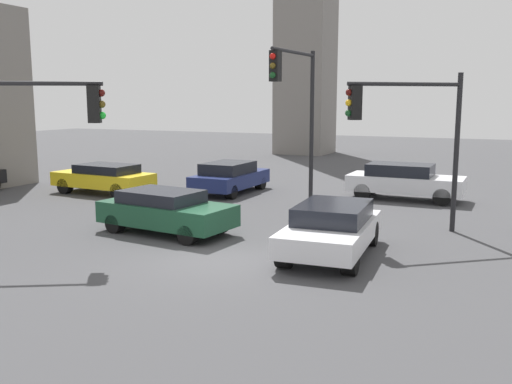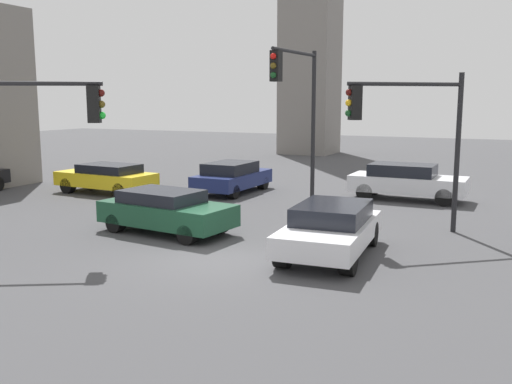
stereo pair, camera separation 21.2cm
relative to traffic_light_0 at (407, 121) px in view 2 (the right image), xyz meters
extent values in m
plane|color=#424244|center=(-4.02, -4.86, -3.50)|extent=(106.51, 106.51, 0.00)
cylinder|color=black|center=(1.38, 1.10, -1.02)|extent=(0.16, 0.16, 4.97)
cylinder|color=black|center=(-0.07, -0.06, 1.11)|extent=(2.97, 2.41, 0.12)
cube|color=black|center=(-1.32, -1.06, 0.56)|extent=(0.45, 0.45, 1.00)
sphere|color=#4C0F0C|center=(-1.48, -1.18, 0.86)|extent=(0.20, 0.20, 0.20)
sphere|color=yellow|center=(-1.48, -1.18, 0.56)|extent=(0.20, 0.20, 0.20)
sphere|color=#14471E|center=(-1.48, -1.18, 0.26)|extent=(0.20, 0.20, 0.20)
cylinder|color=black|center=(-4.08, 3.04, -0.52)|extent=(0.16, 0.16, 5.96)
cylinder|color=black|center=(-4.19, 1.34, 2.29)|extent=(0.33, 3.40, 0.12)
cube|color=black|center=(-4.28, -0.10, 1.74)|extent=(0.34, 0.34, 1.00)
sphere|color=red|center=(-4.29, -0.30, 2.04)|extent=(0.20, 0.20, 0.20)
sphere|color=#594714|center=(-4.29, -0.30, 1.74)|extent=(0.20, 0.20, 0.20)
sphere|color=#14471E|center=(-4.29, -0.30, 1.44)|extent=(0.20, 0.20, 0.20)
cylinder|color=black|center=(-8.80, -6.21, 1.07)|extent=(3.41, 2.01, 0.12)
cube|color=black|center=(-7.34, -5.38, 0.52)|extent=(0.44, 0.44, 1.00)
sphere|color=#4C0F0C|center=(-7.16, -5.28, 0.82)|extent=(0.20, 0.20, 0.20)
sphere|color=#594714|center=(-7.16, -5.28, 0.52)|extent=(0.20, 0.20, 0.20)
sphere|color=green|center=(-7.16, -5.28, 0.22)|extent=(0.20, 0.20, 0.20)
cube|color=silver|center=(-1.29, -3.28, -2.87)|extent=(2.31, 4.52, 0.56)
cube|color=black|center=(-1.31, -3.06, -2.38)|extent=(1.93, 2.57, 0.51)
cylinder|color=black|center=(-0.37, -4.71, -3.15)|extent=(0.41, 0.72, 0.70)
cylinder|color=black|center=(-2.00, -4.83, -3.15)|extent=(0.41, 0.72, 0.70)
cylinder|color=black|center=(-0.58, -1.74, -3.15)|extent=(0.41, 0.72, 0.70)
cylinder|color=black|center=(-2.21, -1.85, -3.15)|extent=(0.41, 0.72, 0.70)
cube|color=navy|center=(-8.57, 4.91, -2.90)|extent=(2.02, 4.34, 0.61)
cube|color=black|center=(-8.57, 4.70, -2.36)|extent=(1.76, 2.44, 0.53)
cylinder|color=black|center=(-9.36, 6.39, -3.21)|extent=(0.36, 0.60, 0.60)
cylinder|color=black|center=(-7.75, 6.37, -3.21)|extent=(0.36, 0.60, 0.60)
cylinder|color=black|center=(-9.39, 3.45, -3.21)|extent=(0.36, 0.60, 0.60)
cylinder|color=black|center=(-7.78, 3.43, -3.21)|extent=(0.36, 0.60, 0.60)
cube|color=#19472D|center=(-6.74, -2.95, -2.87)|extent=(4.46, 2.36, 0.67)
cube|color=black|center=(-6.95, -2.93, -2.37)|extent=(2.56, 1.93, 0.42)
cylinder|color=black|center=(-5.21, -2.34, -3.21)|extent=(0.63, 0.41, 0.59)
cylinder|color=black|center=(-5.38, -3.89, -3.21)|extent=(0.63, 0.41, 0.59)
cylinder|color=black|center=(-8.09, -2.01, -3.21)|extent=(0.63, 0.41, 0.59)
cylinder|color=black|center=(-8.27, -3.56, -3.21)|extent=(0.63, 0.41, 0.59)
cube|color=silver|center=(-1.06, 6.38, -2.82)|extent=(4.71, 1.95, 0.67)
cube|color=black|center=(-1.29, 6.39, -2.26)|extent=(2.64, 1.70, 0.53)
cylinder|color=black|center=(0.54, 7.16, -3.15)|extent=(0.70, 0.35, 0.70)
cylinder|color=black|center=(0.53, 5.59, -3.15)|extent=(0.70, 0.35, 0.70)
cylinder|color=black|center=(-2.65, 7.18, -3.15)|extent=(0.70, 0.35, 0.70)
cylinder|color=black|center=(-2.66, 5.61, -3.15)|extent=(0.70, 0.35, 0.70)
cube|color=yellow|center=(-13.58, 2.24, -2.85)|extent=(4.68, 2.11, 0.61)
cube|color=black|center=(-13.35, 2.23, -2.38)|extent=(2.65, 1.77, 0.42)
cylinder|color=black|center=(-15.18, 1.56, -3.16)|extent=(0.71, 0.37, 0.69)
cylinder|color=black|center=(-15.10, 3.09, -3.16)|extent=(0.71, 0.37, 0.69)
cylinder|color=black|center=(-12.07, 1.39, -3.16)|extent=(0.71, 0.37, 0.69)
cylinder|color=black|center=(-11.99, 2.92, -3.16)|extent=(0.71, 0.37, 0.69)
camera|label=1|loc=(3.05, -17.44, 0.62)|focal=39.46mm
camera|label=2|loc=(3.24, -17.35, 0.62)|focal=39.46mm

